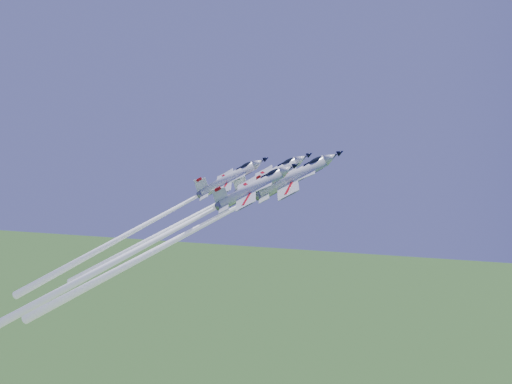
% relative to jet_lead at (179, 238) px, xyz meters
% --- Properties ---
extents(jet_lead, '(54.17, 23.37, 48.31)m').
position_rel_jet_lead_xyz_m(jet_lead, '(0.00, 0.00, 0.00)').
color(jet_lead, silver).
extents(jet_left, '(43.39, 17.74, 37.66)m').
position_rel_jet_lead_xyz_m(jet_left, '(0.37, 5.10, 2.81)').
color(jet_left, silver).
extents(jet_right, '(49.41, 21.42, 44.32)m').
position_rel_jet_lead_xyz_m(jet_right, '(-3.96, -8.05, -0.08)').
color(jet_right, silver).
extents(jet_slot, '(44.74, 19.12, 39.50)m').
position_rel_jet_lead_xyz_m(jet_slot, '(-8.11, -0.17, 1.64)').
color(jet_slot, silver).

